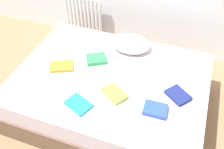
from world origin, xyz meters
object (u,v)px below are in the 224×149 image
at_px(textbook_blue, 155,110).
at_px(textbook_green, 96,59).
at_px(radiator, 83,15).
at_px(textbook_lime, 115,94).
at_px(textbook_teal, 78,104).
at_px(bed, 110,93).
at_px(pillow, 130,44).
at_px(textbook_orange, 62,66).
at_px(textbook_navy, 178,95).

relative_size(textbook_blue, textbook_green, 0.98).
distance_m(radiator, textbook_green, 1.21).
xyz_separation_m(textbook_lime, textbook_teal, (-0.27, -0.23, -0.01)).
relative_size(bed, textbook_green, 9.37).
distance_m(radiator, textbook_lime, 1.75).
relative_size(pillow, textbook_blue, 2.21).
height_order(bed, radiator, radiator).
relative_size(textbook_orange, textbook_green, 1.13).
bearing_deg(radiator, textbook_green, -58.12).
height_order(textbook_orange, textbook_navy, textbook_navy).
height_order(radiator, textbook_teal, radiator).
height_order(textbook_lime, textbook_teal, textbook_lime).
bearing_deg(textbook_orange, textbook_lime, -39.66).
distance_m(bed, radiator, 1.49).
bearing_deg(textbook_navy, textbook_teal, -115.90).
height_order(textbook_navy, textbook_teal, textbook_navy).
xyz_separation_m(pillow, textbook_green, (-0.29, -0.34, -0.05)).
bearing_deg(textbook_blue, radiator, 131.27).
height_order(textbook_lime, textbook_orange, textbook_lime).
distance_m(textbook_blue, textbook_teal, 0.70).
xyz_separation_m(bed, textbook_green, (-0.23, 0.18, 0.28)).
distance_m(pillow, textbook_lime, 0.76).
relative_size(bed, textbook_orange, 8.26).
distance_m(bed, pillow, 0.61).
height_order(pillow, textbook_orange, pillow).
xyz_separation_m(textbook_orange, textbook_teal, (0.39, -0.41, -0.00)).
xyz_separation_m(pillow, textbook_blue, (0.48, -0.81, -0.05)).
height_order(textbook_teal, textbook_green, textbook_green).
height_order(textbook_lime, textbook_blue, textbook_blue).
bearing_deg(textbook_blue, pillow, 118.80).
distance_m(bed, textbook_lime, 0.38).
bearing_deg(radiator, pillow, -36.44).
xyz_separation_m(bed, textbook_orange, (-0.54, -0.05, 0.27)).
distance_m(textbook_lime, textbook_orange, 0.69).
relative_size(textbook_blue, textbook_teal, 0.88).
relative_size(pillow, textbook_green, 2.17).
bearing_deg(textbook_lime, textbook_green, 164.37).
bearing_deg(textbook_green, textbook_teal, -112.57).
relative_size(textbook_teal, textbook_green, 1.11).
distance_m(pillow, textbook_blue, 0.95).
xyz_separation_m(textbook_navy, textbook_teal, (-0.84, -0.42, -0.01)).
height_order(bed, textbook_blue, textbook_blue).
distance_m(pillow, textbook_navy, 0.86).
height_order(pillow, textbook_navy, pillow).
bearing_deg(bed, textbook_lime, -60.90).
xyz_separation_m(textbook_navy, textbook_green, (-0.93, 0.22, 0.00)).
bearing_deg(textbook_navy, textbook_green, -155.75).
height_order(radiator, textbook_green, radiator).
xyz_separation_m(textbook_blue, textbook_orange, (-1.07, 0.24, -0.01)).
xyz_separation_m(textbook_teal, textbook_green, (-0.09, 0.64, 0.01)).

